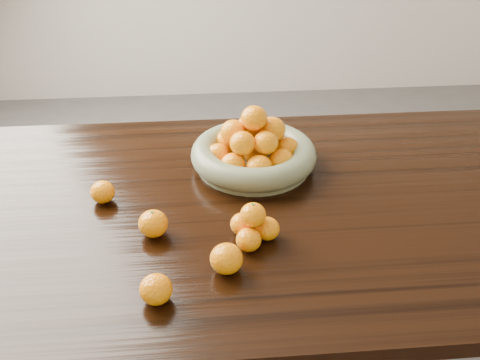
{
  "coord_description": "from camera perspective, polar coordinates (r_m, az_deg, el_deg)",
  "views": [
    {
      "loc": [
        -0.11,
        -1.14,
        1.54
      ],
      "look_at": [
        -0.02,
        -0.02,
        0.83
      ],
      "focal_mm": 40.0,
      "sensor_mm": 36.0,
      "label": 1
    }
  ],
  "objects": [
    {
      "name": "dining_table",
      "position": [
        1.44,
        0.65,
        -5.26
      ],
      "size": [
        2.0,
        1.0,
        0.75
      ],
      "color": "black",
      "rests_on": "ground"
    },
    {
      "name": "orange_pyramid",
      "position": [
        1.24,
        1.38,
        -4.98
      ],
      "size": [
        0.11,
        0.12,
        0.1
      ],
      "rotation": [
        0.0,
        0.0,
        -0.38
      ],
      "color": "orange",
      "rests_on": "dining_table"
    },
    {
      "name": "fruit_bowl",
      "position": [
        1.52,
        1.47,
        3.12
      ],
      "size": [
        0.36,
        0.36,
        0.19
      ],
      "rotation": [
        0.0,
        0.0,
        -0.16
      ],
      "color": "#747958",
      "rests_on": "dining_table"
    },
    {
      "name": "loose_orange_2",
      "position": [
        1.16,
        -1.46,
        -8.39
      ],
      "size": [
        0.07,
        0.07,
        0.07
      ],
      "primitive_type": "ellipsoid",
      "color": "orange",
      "rests_on": "dining_table"
    },
    {
      "name": "loose_orange_3",
      "position": [
        1.42,
        -14.45,
        -1.24
      ],
      "size": [
        0.06,
        0.06,
        0.06
      ],
      "primitive_type": "ellipsoid",
      "color": "orange",
      "rests_on": "dining_table"
    },
    {
      "name": "loose_orange_0",
      "position": [
        1.27,
        -9.25,
        -4.61
      ],
      "size": [
        0.07,
        0.07,
        0.07
      ],
      "primitive_type": "ellipsoid",
      "color": "orange",
      "rests_on": "dining_table"
    },
    {
      "name": "loose_orange_1",
      "position": [
        1.1,
        -8.95,
        -11.44
      ],
      "size": [
        0.07,
        0.07,
        0.06
      ],
      "primitive_type": "ellipsoid",
      "color": "orange",
      "rests_on": "dining_table"
    }
  ]
}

